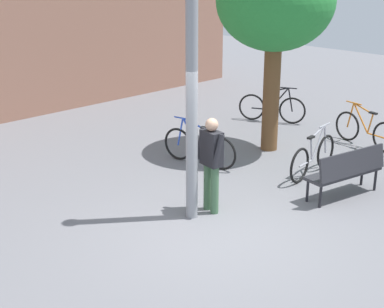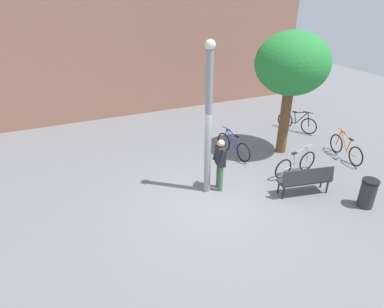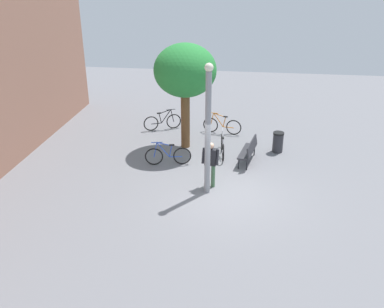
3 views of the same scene
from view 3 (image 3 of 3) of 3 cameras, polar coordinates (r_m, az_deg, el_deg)
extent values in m
plane|color=slate|center=(14.72, 4.60, -5.29)|extent=(36.00, 36.00, 0.00)
cylinder|color=gray|center=(13.91, 2.14, 2.56)|extent=(0.20, 0.20, 4.21)
sphere|color=#F2EACC|center=(13.24, 2.29, 11.53)|extent=(0.28, 0.28, 0.28)
cylinder|color=#47704C|center=(14.93, 2.85, -2.94)|extent=(0.14, 0.14, 0.85)
cylinder|color=#47704C|center=(14.98, 2.11, -2.83)|extent=(0.14, 0.14, 0.85)
cube|color=#232328|center=(14.64, 2.53, -0.36)|extent=(0.28, 0.43, 0.60)
sphere|color=tan|center=(14.47, 2.55, 1.11)|extent=(0.22, 0.22, 0.22)
cylinder|color=#232328|center=(14.52, 3.43, -0.45)|extent=(0.24, 0.13, 0.55)
cylinder|color=#232328|center=(14.64, 1.53, -0.21)|extent=(0.24, 0.13, 0.55)
cube|color=#2D2D33|center=(16.88, 7.39, 0.34)|extent=(1.66, 0.75, 0.06)
cube|color=#2D2D33|center=(16.75, 8.07, 1.03)|extent=(1.59, 0.44, 0.44)
cylinder|color=black|center=(16.37, 6.26, -1.32)|extent=(0.05, 0.05, 0.42)
cylinder|color=black|center=(17.65, 7.34, 0.59)|extent=(0.05, 0.05, 0.42)
cylinder|color=black|center=(16.31, 7.36, -1.48)|extent=(0.05, 0.05, 0.42)
cylinder|color=black|center=(17.60, 8.36, 0.45)|extent=(0.05, 0.05, 0.42)
cylinder|color=brown|center=(17.90, -0.89, 4.60)|extent=(0.37, 0.37, 2.43)
ellipsoid|color=#2A8738|center=(17.31, -0.94, 11.17)|extent=(2.53, 2.53, 2.15)
torus|color=black|center=(20.29, -2.47, 4.42)|extent=(0.34, 0.67, 0.71)
torus|color=black|center=(20.06, -5.51, 4.09)|extent=(0.34, 0.67, 0.71)
cylinder|color=black|center=(20.11, -3.49, 5.07)|extent=(0.24, 0.47, 0.64)
cylinder|color=black|center=(20.02, -3.65, 5.69)|extent=(0.27, 0.54, 0.18)
cylinder|color=black|center=(20.07, -4.28, 4.79)|extent=(0.09, 0.14, 0.48)
cylinder|color=black|center=(20.11, -4.81, 4.10)|extent=(0.24, 0.47, 0.04)
cylinder|color=black|center=(20.18, -2.66, 5.16)|extent=(0.10, 0.17, 0.63)
cube|color=black|center=(19.98, -4.44, 5.49)|extent=(0.16, 0.22, 0.04)
cylinder|color=black|center=(20.06, -2.86, 5.98)|extent=(0.21, 0.41, 0.03)
torus|color=black|center=(17.93, 4.05, 1.63)|extent=(0.71, 0.13, 0.71)
torus|color=black|center=(16.92, 4.20, 0.19)|extent=(0.71, 0.13, 0.71)
cylinder|color=#ADADB7|center=(17.48, 4.12, 2.03)|extent=(0.50, 0.09, 0.64)
cylinder|color=#ADADB7|center=(17.35, 4.15, 2.68)|extent=(0.58, 0.10, 0.18)
cylinder|color=#ADADB7|center=(17.25, 4.15, 1.44)|extent=(0.14, 0.05, 0.48)
cylinder|color=#ADADB7|center=(17.16, 4.16, 0.45)|extent=(0.50, 0.09, 0.04)
cylinder|color=#ADADB7|center=(17.76, 4.08, 2.39)|extent=(0.17, 0.05, 0.63)
cube|color=black|center=(17.10, 4.19, 2.19)|extent=(0.21, 0.10, 0.04)
cylinder|color=#ADADB7|center=(17.59, 4.12, 3.25)|extent=(0.44, 0.08, 0.03)
torus|color=black|center=(16.60, -5.12, -0.35)|extent=(0.18, 0.71, 0.71)
torus|color=black|center=(16.59, -1.32, -0.26)|extent=(0.18, 0.71, 0.71)
cylinder|color=blue|center=(16.47, -3.89, 0.58)|extent=(0.13, 0.50, 0.64)
cylinder|color=blue|center=(16.38, -3.73, 1.34)|extent=(0.14, 0.58, 0.18)
cylinder|color=blue|center=(16.50, -2.89, 0.37)|extent=(0.06, 0.14, 0.48)
cylinder|color=blue|center=(16.60, -2.18, -0.36)|extent=(0.13, 0.50, 0.04)
cylinder|color=blue|center=(16.48, -4.93, 0.56)|extent=(0.07, 0.17, 0.63)
cube|color=black|center=(16.39, -2.73, 1.22)|extent=(0.12, 0.21, 0.04)
cylinder|color=blue|center=(16.36, -4.74, 1.56)|extent=(0.11, 0.44, 0.03)
torus|color=black|center=(19.82, 2.51, 3.93)|extent=(0.17, 0.71, 0.71)
torus|color=black|center=(19.58, 5.62, 3.57)|extent=(0.17, 0.71, 0.71)
cylinder|color=orange|center=(19.64, 3.55, 4.59)|extent=(0.12, 0.50, 0.64)
cylinder|color=orange|center=(19.55, 3.71, 5.22)|extent=(0.14, 0.58, 0.18)
cylinder|color=orange|center=(19.60, 4.36, 4.29)|extent=(0.06, 0.14, 0.48)
cylinder|color=orange|center=(19.64, 4.90, 3.58)|extent=(0.12, 0.50, 0.04)
cylinder|color=orange|center=(19.71, 2.71, 4.68)|extent=(0.06, 0.17, 0.63)
cube|color=black|center=(19.50, 4.52, 5.01)|extent=(0.11, 0.21, 0.04)
cylinder|color=orange|center=(19.59, 2.91, 5.52)|extent=(0.11, 0.44, 0.03)
cylinder|color=#2D2D33|center=(18.05, 11.44, 1.46)|extent=(0.43, 0.43, 0.78)
cylinder|color=black|center=(17.89, 11.55, 2.73)|extent=(0.45, 0.45, 0.08)
camera|label=1|loc=(8.87, 42.11, -2.51)|focal=53.84mm
camera|label=2|loc=(11.16, 43.52, 9.19)|focal=30.75mm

